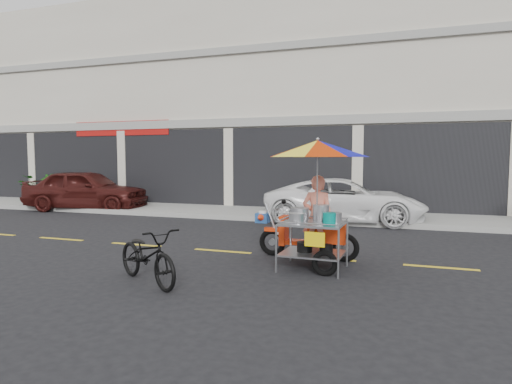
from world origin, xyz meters
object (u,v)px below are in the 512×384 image
(white_pickup, at_px, (344,200))
(near_bicycle, at_px, (147,255))
(maroon_sedan, at_px, (86,190))
(food_vendor_rig, at_px, (316,186))

(white_pickup, xyz_separation_m, near_bicycle, (-2.00, -7.07, -0.21))
(maroon_sedan, bearing_deg, food_vendor_rig, -129.17)
(near_bicycle, bearing_deg, white_pickup, 14.20)
(maroon_sedan, bearing_deg, white_pickup, -99.57)
(white_pickup, bearing_deg, maroon_sedan, 84.50)
(maroon_sedan, relative_size, food_vendor_rig, 1.94)
(maroon_sedan, distance_m, near_bicycle, 9.95)
(maroon_sedan, height_order, food_vendor_rig, food_vendor_rig)
(near_bicycle, bearing_deg, maroon_sedan, 75.02)
(maroon_sedan, xyz_separation_m, near_bicycle, (7.03, -7.03, -0.30))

